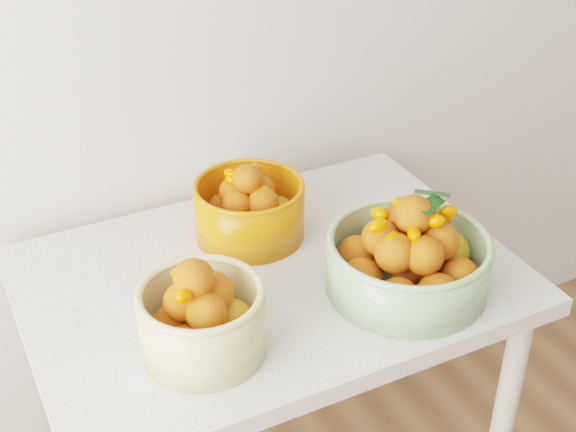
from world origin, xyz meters
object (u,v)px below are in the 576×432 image
object	(u,v)px
bowl_green	(408,258)
bowl_orange	(249,208)
table	(270,309)
bowl_cream	(202,318)

from	to	relation	value
bowl_green	bowl_orange	size ratio (longest dim) A/B	1.25
bowl_orange	table	bearing A→B (deg)	-98.21
table	bowl_orange	xyz separation A→B (m)	(0.02, 0.15, 0.16)
bowl_cream	table	bearing A→B (deg)	37.46
table	bowl_green	world-z (taller)	bowl_green
table	bowl_orange	bearing A→B (deg)	81.79
table	bowl_green	xyz separation A→B (m)	(0.22, -0.17, 0.17)
bowl_cream	bowl_orange	size ratio (longest dim) A/B	0.92
bowl_cream	bowl_green	xyz separation A→B (m)	(0.43, -0.01, -0.00)
bowl_cream	bowl_green	bearing A→B (deg)	-0.84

